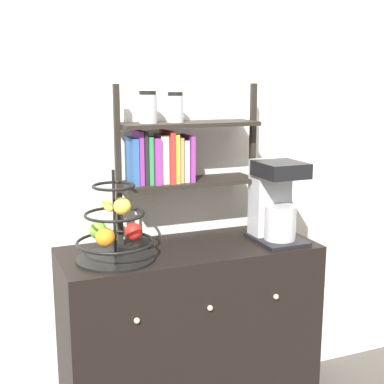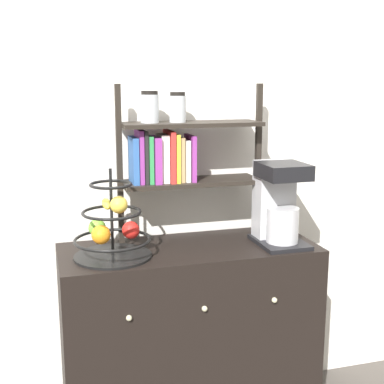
# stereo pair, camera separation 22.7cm
# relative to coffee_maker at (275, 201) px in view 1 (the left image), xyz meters

# --- Properties ---
(wall_back) EXTENTS (7.00, 0.05, 2.60)m
(wall_back) POSITION_rel_coffee_maker_xyz_m (-0.39, 0.31, 0.26)
(wall_back) COLOR silver
(wall_back) RESTS_ON ground_plane
(sideboard) EXTENTS (1.11, 0.46, 0.86)m
(sideboard) POSITION_rel_coffee_maker_xyz_m (-0.39, 0.04, -0.61)
(sideboard) COLOR black
(sideboard) RESTS_ON ground_plane
(coffee_maker) EXTENTS (0.20, 0.26, 0.36)m
(coffee_maker) POSITION_rel_coffee_maker_xyz_m (0.00, 0.00, 0.00)
(coffee_maker) COLOR black
(coffee_maker) RESTS_ON sideboard
(fruit_stand) EXTENTS (0.32, 0.32, 0.37)m
(fruit_stand) POSITION_rel_coffee_maker_xyz_m (-0.73, 0.00, -0.06)
(fruit_stand) COLOR black
(fruit_stand) RESTS_ON sideboard
(shelf_hutch) EXTENTS (0.66, 0.20, 0.69)m
(shelf_hutch) POSITION_rel_coffee_maker_xyz_m (-0.43, 0.16, 0.22)
(shelf_hutch) COLOR black
(shelf_hutch) RESTS_ON sideboard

